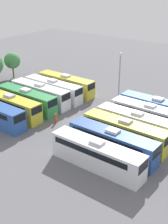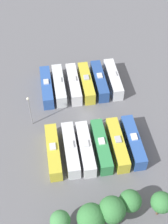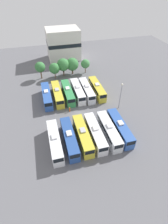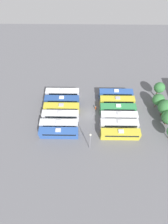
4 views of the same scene
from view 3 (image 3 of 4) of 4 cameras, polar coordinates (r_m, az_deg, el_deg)
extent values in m
plane|color=slate|center=(50.49, -1.41, -0.88)|extent=(122.21, 122.21, 0.00)
cube|color=silver|center=(41.78, -9.45, -9.55)|extent=(2.46, 11.92, 3.24)
cube|color=black|center=(41.30, -9.64, -8.43)|extent=(2.50, 10.13, 0.71)
cube|color=black|center=(37.39, -8.32, -15.42)|extent=(2.16, 0.08, 1.13)
cube|color=silver|center=(40.44, -9.72, -7.90)|extent=(1.20, 1.60, 0.35)
cube|color=#284C93|center=(42.02, -4.75, -8.61)|extent=(2.46, 11.92, 3.24)
cube|color=black|center=(41.54, -4.90, -7.48)|extent=(2.50, 10.13, 0.71)
cube|color=black|center=(37.65, -2.97, -14.29)|extent=(2.16, 0.08, 1.13)
cube|color=white|center=(40.70, -4.89, -6.94)|extent=(1.20, 1.60, 0.35)
cube|color=gold|center=(42.56, -0.41, -7.61)|extent=(2.46, 11.92, 3.24)
cube|color=black|center=(42.08, -0.52, -6.49)|extent=(2.50, 10.13, 0.71)
cube|color=black|center=(38.22, 1.93, -13.07)|extent=(2.16, 0.08, 1.13)
cube|color=#B2B2B7|center=(41.25, -0.42, -5.94)|extent=(1.20, 1.60, 0.35)
cube|color=silver|center=(43.15, 3.63, -6.87)|extent=(2.46, 11.92, 3.24)
cube|color=black|center=(42.68, 3.56, -5.75)|extent=(2.50, 10.13, 0.71)
cube|color=black|center=(38.88, 6.44, -12.13)|extent=(2.16, 0.08, 1.13)
cube|color=silver|center=(41.85, 3.73, -5.19)|extent=(1.20, 1.60, 0.35)
cube|color=silver|center=(44.02, 8.08, -6.08)|extent=(2.46, 11.92, 3.24)
cube|color=black|center=(43.57, 8.05, -4.97)|extent=(2.50, 10.13, 0.71)
cube|color=black|center=(39.88, 11.36, -11.09)|extent=(2.16, 0.08, 1.13)
cube|color=silver|center=(42.76, 8.30, -4.41)|extent=(1.20, 1.60, 0.35)
cube|color=#2D56A8|center=(45.18, 11.58, -5.13)|extent=(2.46, 11.92, 3.24)
cube|color=black|center=(44.74, 11.58, -4.04)|extent=(2.50, 10.13, 0.71)
cube|color=black|center=(41.13, 15.15, -9.86)|extent=(2.16, 0.08, 1.13)
cube|color=silver|center=(43.95, 11.89, -3.47)|extent=(1.20, 1.60, 0.35)
cube|color=#2D56A8|center=(56.32, -12.03, 5.13)|extent=(2.46, 11.92, 3.24)
cube|color=black|center=(56.06, -12.18, 6.06)|extent=(2.50, 10.13, 0.71)
cube|color=black|center=(50.95, -11.48, 2.28)|extent=(2.16, 0.08, 1.13)
cube|color=white|center=(55.34, -12.28, 6.65)|extent=(1.20, 1.60, 0.35)
cube|color=gold|center=(56.55, -8.64, 5.76)|extent=(2.46, 11.92, 3.24)
cube|color=black|center=(56.29, -8.77, 6.69)|extent=(2.50, 10.13, 0.71)
cube|color=black|center=(51.19, -7.75, 2.99)|extent=(2.16, 0.08, 1.13)
cube|color=#B2B2B7|center=(55.57, -8.82, 7.29)|extent=(1.20, 1.60, 0.35)
cube|color=#338C4C|center=(56.80, -5.28, 6.25)|extent=(2.46, 11.92, 3.24)
cube|color=black|center=(56.54, -5.39, 7.18)|extent=(2.50, 10.13, 0.71)
cube|color=black|center=(51.47, -4.06, 3.53)|extent=(2.16, 0.08, 1.13)
cube|color=white|center=(55.82, -5.39, 7.78)|extent=(1.20, 1.60, 0.35)
cube|color=white|center=(57.35, -2.07, 6.77)|extent=(2.46, 11.92, 3.24)
cube|color=black|center=(57.10, -2.16, 7.70)|extent=(2.50, 10.13, 0.71)
cube|color=black|center=(52.08, -0.55, 4.14)|extent=(2.16, 0.08, 1.13)
cube|color=silver|center=(56.39, -2.11, 8.30)|extent=(1.20, 1.60, 0.35)
cube|color=silver|center=(57.77, 0.91, 7.07)|extent=(2.46, 11.92, 3.24)
cube|color=black|center=(57.52, 0.84, 7.99)|extent=(2.50, 10.13, 0.71)
cube|color=black|center=(52.57, 2.70, 4.48)|extent=(2.16, 0.08, 1.13)
cube|color=silver|center=(56.82, 0.93, 8.59)|extent=(1.20, 1.60, 0.35)
cube|color=gold|center=(58.66, 4.26, 7.51)|extent=(2.46, 11.92, 3.24)
cube|color=black|center=(58.41, 4.21, 8.42)|extent=(2.50, 10.13, 0.71)
cube|color=black|center=(53.54, 6.32, 5.00)|extent=(2.16, 0.08, 1.13)
cube|color=silver|center=(57.71, 4.35, 9.02)|extent=(1.20, 1.60, 0.35)
cylinder|color=#CC4C19|center=(51.34, -4.72, 0.77)|extent=(0.36, 0.36, 1.37)
sphere|color=tan|center=(50.84, -4.77, 1.47)|extent=(0.24, 0.24, 0.24)
cylinder|color=gray|center=(51.64, 11.76, 4.82)|extent=(0.20, 0.20, 7.94)
sphere|color=#EAE5C6|center=(49.42, 12.40, 8.74)|extent=(0.60, 0.60, 0.60)
cylinder|color=brown|center=(69.16, -13.78, 11.86)|extent=(0.45, 0.45, 3.28)
sphere|color=#387A3D|center=(67.87, -14.18, 14.04)|extent=(3.75, 3.75, 3.75)
cylinder|color=brown|center=(68.29, -9.39, 11.81)|extent=(0.33, 0.33, 2.63)
sphere|color=#387A3D|center=(67.08, -9.64, 13.84)|extent=(3.96, 3.96, 3.96)
cylinder|color=brown|center=(69.69, -6.65, 12.79)|extent=(0.47, 0.47, 2.85)
sphere|color=#387A3D|center=(68.35, -6.85, 15.07)|extent=(4.68, 4.68, 4.68)
cylinder|color=brown|center=(70.85, -3.76, 13.20)|extent=(0.55, 0.55, 2.29)
sphere|color=#387A3D|center=(69.61, -3.87, 15.29)|extent=(4.86, 4.86, 4.86)
cylinder|color=brown|center=(71.47, 0.43, 13.65)|extent=(0.31, 0.31, 2.57)
sphere|color=#428447|center=(70.39, 0.44, 15.47)|extent=(3.47, 3.47, 3.47)
cube|color=silver|center=(83.23, -6.81, 21.17)|extent=(13.88, 10.43, 12.92)
cube|color=black|center=(83.03, -6.84, 21.59)|extent=(13.94, 10.49, 1.55)
camera|label=1|loc=(29.39, -69.70, -14.21)|focal=50.00mm
camera|label=2|loc=(86.55, -6.21, 54.04)|focal=50.00mm
camera|label=4|loc=(58.23, 52.33, 45.28)|focal=28.00mm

